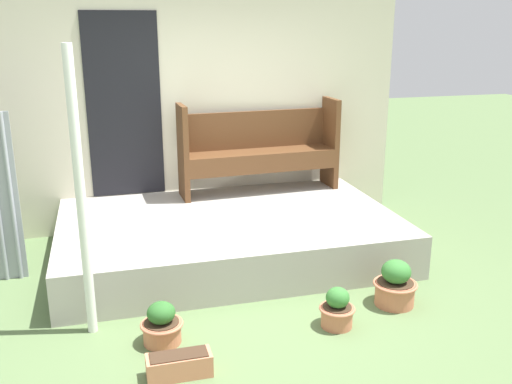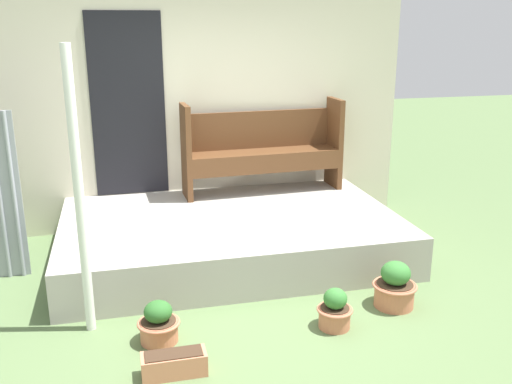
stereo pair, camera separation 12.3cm
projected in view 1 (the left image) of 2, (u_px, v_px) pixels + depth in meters
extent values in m
plane|color=#5B7547|center=(243.00, 303.00, 4.90)|extent=(24.00, 24.00, 0.00)
cube|color=#A8A399|center=(229.00, 236.00, 5.84)|extent=(3.36, 2.11, 0.43)
cube|color=beige|center=(207.00, 115.00, 6.53)|extent=(4.56, 0.06, 2.60)
cube|color=black|center=(124.00, 106.00, 6.22)|extent=(0.80, 0.02, 2.00)
cylinder|color=#979CA5|center=(11.00, 198.00, 5.16)|extent=(0.04, 0.04, 1.58)
cylinder|color=white|center=(81.00, 197.00, 4.15)|extent=(0.07, 0.07, 2.19)
cube|color=brown|center=(183.00, 153.00, 6.23)|extent=(0.08, 0.40, 1.04)
cube|color=brown|center=(330.00, 142.00, 6.74)|extent=(0.08, 0.40, 1.04)
cube|color=brown|center=(260.00, 153.00, 6.50)|extent=(1.72, 0.48, 0.04)
cube|color=brown|center=(265.00, 166.00, 6.37)|extent=(1.70, 0.11, 0.18)
cube|color=brown|center=(255.00, 130.00, 6.60)|extent=(1.70, 0.12, 0.43)
cylinder|color=#C67251|center=(162.00, 332.00, 4.28)|extent=(0.28, 0.28, 0.17)
torus|color=#C67251|center=(162.00, 324.00, 4.26)|extent=(0.32, 0.32, 0.02)
cylinder|color=#422D1E|center=(162.00, 322.00, 4.26)|extent=(0.26, 0.26, 0.01)
ellipsoid|color=#2D6628|center=(161.00, 313.00, 4.23)|extent=(0.21, 0.21, 0.16)
cylinder|color=#C67251|center=(337.00, 317.00, 4.51)|extent=(0.25, 0.25, 0.17)
torus|color=#C67251|center=(337.00, 308.00, 4.49)|extent=(0.29, 0.29, 0.02)
cylinder|color=#422D1E|center=(337.00, 307.00, 4.49)|extent=(0.23, 0.23, 0.01)
ellipsoid|color=#387A33|center=(338.00, 298.00, 4.46)|extent=(0.19, 0.19, 0.17)
cylinder|color=#C67251|center=(395.00, 293.00, 4.86)|extent=(0.33, 0.33, 0.20)
torus|color=#C67251|center=(395.00, 284.00, 4.83)|extent=(0.38, 0.38, 0.02)
cylinder|color=#422D1E|center=(395.00, 282.00, 4.83)|extent=(0.31, 0.31, 0.01)
ellipsoid|color=#387A33|center=(396.00, 272.00, 4.80)|extent=(0.25, 0.25, 0.20)
cube|color=tan|center=(179.00, 365.00, 3.88)|extent=(0.44, 0.17, 0.16)
cube|color=#422D1E|center=(179.00, 355.00, 3.85)|extent=(0.39, 0.15, 0.01)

